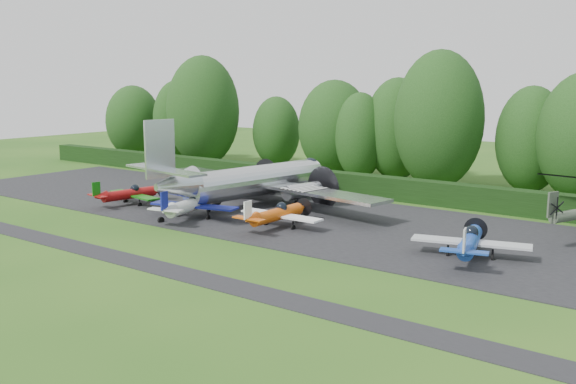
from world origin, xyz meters
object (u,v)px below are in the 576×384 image
Objects in this scene: light_plane_white at (191,205)px; light_plane_orange at (277,214)px; transport_plane at (254,181)px; light_plane_red at (130,194)px; light_plane_blue at (470,241)px.

light_plane_orange is (7.20, 1.48, -0.09)m from light_plane_white.
transport_plane reaches higher than light_plane_red.
transport_plane is at bearing 24.68° from light_plane_red.
light_plane_white is at bearing -105.05° from transport_plane.
light_plane_white is 1.03× the size of light_plane_blue.
transport_plane reaches higher than light_plane_white.
transport_plane is 3.30× the size of light_plane_white.
transport_plane reaches higher than light_plane_blue.
transport_plane is 3.58× the size of light_plane_orange.
light_plane_white is 21.41m from light_plane_blue.
light_plane_blue is at bearing -6.88° from light_plane_red.
light_plane_white reaches higher than light_plane_red.
transport_plane is at bearing -177.72° from light_plane_blue.
light_plane_red is at bearing -162.54° from light_plane_blue.
transport_plane reaches higher than light_plane_orange.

